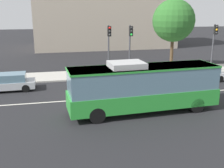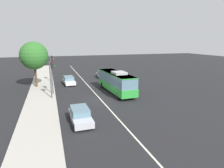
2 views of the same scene
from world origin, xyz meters
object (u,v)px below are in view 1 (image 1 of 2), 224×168
(transit_bus, at_px, (143,86))
(sedan_silver, at_px, (9,82))
(traffic_light_near_corner, at_px, (130,42))
(traffic_light_far_corner, at_px, (109,43))
(traffic_light_mid_block, at_px, (214,40))
(sedan_white, at_px, (202,74))
(street_tree_kerbside_left, at_px, (174,21))

(transit_bus, xyz_separation_m, sedan_silver, (-9.51, 7.11, -1.09))
(traffic_light_near_corner, bearing_deg, traffic_light_far_corner, -101.39)
(transit_bus, bearing_deg, traffic_light_mid_block, 37.23)
(sedan_white, distance_m, sedan_silver, 17.68)
(street_tree_kerbside_left, bearing_deg, transit_bus, -121.81)
(traffic_light_mid_block, bearing_deg, street_tree_kerbside_left, -126.81)
(traffic_light_near_corner, xyz_separation_m, traffic_light_mid_block, (9.11, -0.05, 0.00))
(sedan_silver, xyz_separation_m, traffic_light_near_corner, (11.27, 2.16, 2.84))
(sedan_silver, relative_size, traffic_light_near_corner, 0.87)
(sedan_silver, bearing_deg, traffic_light_far_corner, -166.40)
(street_tree_kerbside_left, bearing_deg, traffic_light_far_corner, -162.04)
(sedan_silver, height_order, street_tree_kerbside_left, street_tree_kerbside_left)
(street_tree_kerbside_left, bearing_deg, traffic_light_near_corner, -154.22)
(traffic_light_far_corner, height_order, street_tree_kerbside_left, street_tree_kerbside_left)
(sedan_silver, distance_m, traffic_light_far_corner, 9.91)
(traffic_light_near_corner, distance_m, traffic_light_far_corner, 2.10)
(sedan_white, xyz_separation_m, street_tree_kerbside_left, (-0.70, 5.60, 4.74))
(sedan_white, height_order, sedan_silver, same)
(sedan_silver, bearing_deg, street_tree_kerbside_left, -164.85)
(sedan_white, relative_size, street_tree_kerbside_left, 0.59)
(transit_bus, distance_m, sedan_white, 10.44)
(street_tree_kerbside_left, bearing_deg, sedan_silver, -163.85)
(traffic_light_near_corner, bearing_deg, street_tree_kerbside_left, 110.72)
(sedan_white, distance_m, traffic_light_mid_block, 4.82)
(traffic_light_mid_block, distance_m, street_tree_kerbside_left, 4.80)
(traffic_light_mid_block, bearing_deg, traffic_light_near_corner, -87.66)
(street_tree_kerbside_left, bearing_deg, traffic_light_mid_block, -39.47)
(transit_bus, xyz_separation_m, street_tree_kerbside_left, (7.46, 12.03, 3.65))
(traffic_light_mid_block, height_order, street_tree_kerbside_left, street_tree_kerbside_left)
(sedan_silver, relative_size, traffic_light_mid_block, 0.87)
(traffic_light_near_corner, relative_size, street_tree_kerbside_left, 0.67)
(traffic_light_near_corner, bearing_deg, sedan_white, 60.94)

